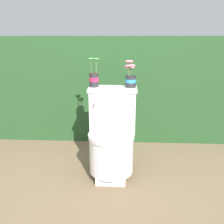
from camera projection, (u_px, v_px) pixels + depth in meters
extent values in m
plane|color=brown|center=(102.00, 177.00, 2.18)|extent=(12.00, 12.00, 0.00)
cube|color=#234723|center=(110.00, 85.00, 3.18)|extent=(4.06, 0.90, 1.19)
cube|color=silver|center=(111.00, 174.00, 2.17)|extent=(0.25, 0.29, 0.07)
cylinder|color=silver|center=(111.00, 154.00, 2.12)|extent=(0.37, 0.37, 0.30)
cylinder|color=silver|center=(111.00, 136.00, 2.07)|extent=(0.38, 0.38, 0.04)
cube|color=silver|center=(113.00, 111.00, 2.25)|extent=(0.40, 0.20, 0.37)
cube|color=silver|center=(113.00, 89.00, 2.19)|extent=(0.42, 0.23, 0.03)
cylinder|color=silver|center=(95.00, 102.00, 2.10)|extent=(0.02, 0.05, 0.02)
cylinder|color=#262628|center=(94.00, 80.00, 2.20)|extent=(0.08, 0.08, 0.12)
cylinder|color=#D1234C|center=(94.00, 79.00, 2.19)|extent=(0.08, 0.08, 0.04)
cylinder|color=#332319|center=(94.00, 74.00, 2.18)|extent=(0.08, 0.08, 0.01)
cylinder|color=#4C753D|center=(96.00, 67.00, 2.14)|extent=(0.01, 0.01, 0.12)
ellipsoid|color=#387F38|center=(96.00, 59.00, 2.12)|extent=(0.06, 0.04, 0.02)
cylinder|color=#4C753D|center=(91.00, 66.00, 2.18)|extent=(0.01, 0.01, 0.11)
ellipsoid|color=#387F38|center=(91.00, 59.00, 2.17)|extent=(0.05, 0.04, 0.02)
cylinder|color=#262628|center=(131.00, 81.00, 2.17)|extent=(0.09, 0.09, 0.10)
cylinder|color=#2D84BC|center=(131.00, 81.00, 2.17)|extent=(0.09, 0.09, 0.03)
cylinder|color=#332319|center=(131.00, 76.00, 2.16)|extent=(0.08, 0.08, 0.01)
cylinder|color=#4C753D|center=(130.00, 72.00, 2.17)|extent=(0.01, 0.01, 0.06)
ellipsoid|color=#B26B75|center=(130.00, 67.00, 2.16)|extent=(0.09, 0.07, 0.03)
cylinder|color=#4C753D|center=(128.00, 71.00, 2.12)|extent=(0.01, 0.01, 0.08)
ellipsoid|color=#B26B75|center=(129.00, 66.00, 2.11)|extent=(0.06, 0.04, 0.02)
cylinder|color=#4C753D|center=(131.00, 71.00, 2.16)|extent=(0.01, 0.01, 0.08)
ellipsoid|color=#B26B75|center=(131.00, 66.00, 2.15)|extent=(0.08, 0.05, 0.02)
cylinder|color=#4C753D|center=(129.00, 69.00, 2.17)|extent=(0.01, 0.01, 0.11)
ellipsoid|color=#B26B75|center=(129.00, 62.00, 2.15)|extent=(0.07, 0.05, 0.03)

